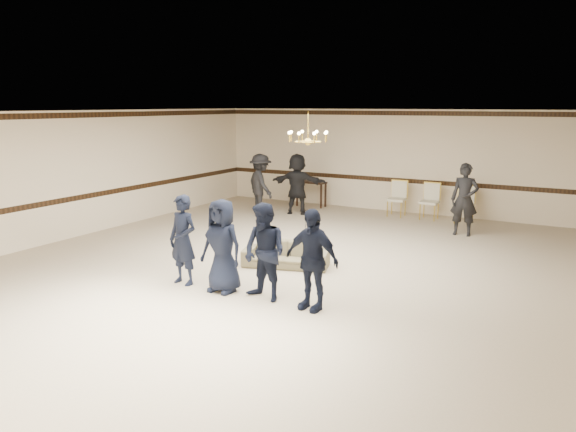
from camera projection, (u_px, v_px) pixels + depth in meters
name	position (u px, v px, depth m)	size (l,w,h in m)	color
room	(286.00, 191.00, 11.24)	(12.01, 14.01, 3.21)	#BAA88F
chair_rail	(393.00, 180.00, 17.34)	(12.00, 0.02, 0.14)	black
crown_molding	(396.00, 113.00, 16.93)	(12.00, 0.02, 0.14)	black
chandelier	(308.00, 127.00, 11.84)	(0.94, 0.94, 0.89)	gold
boy_a	(183.00, 240.00, 10.28)	(0.62, 0.41, 1.71)	black
boy_b	(222.00, 246.00, 9.85)	(0.83, 0.54, 1.71)	black
boy_c	(265.00, 252.00, 9.42)	(0.83, 0.65, 1.71)	black
boy_d	(312.00, 259.00, 8.99)	(1.00, 0.42, 1.71)	black
settee	(286.00, 254.00, 11.51)	(1.78, 0.70, 0.52)	#71674B
adult_left	(261.00, 185.00, 16.72)	(1.22, 0.70, 1.88)	black
adult_mid	(297.00, 184.00, 16.89)	(1.74, 0.56, 1.88)	black
adult_right	(465.00, 200.00, 14.12)	(0.69, 0.45, 1.88)	black
banquet_chair_left	(397.00, 199.00, 16.62)	(0.51, 0.51, 1.06)	beige
banquet_chair_mid	(429.00, 202.00, 16.14)	(0.51, 0.51, 1.06)	beige
banquet_chair_right	(464.00, 205.00, 15.67)	(0.51, 0.51, 1.06)	beige
console_table	(311.00, 194.00, 18.24)	(1.00, 0.42, 0.84)	black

